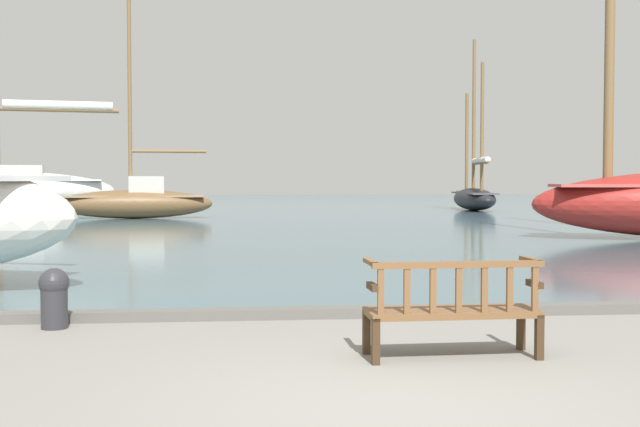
# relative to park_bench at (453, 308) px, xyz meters

# --- Properties ---
(ground_plane) EXTENTS (160.00, 160.00, 0.00)m
(ground_plane) POSITION_rel_park_bench_xyz_m (-0.85, -1.55, -0.47)
(ground_plane) COLOR gray
(harbor_water) EXTENTS (100.00, 80.00, 0.08)m
(harbor_water) POSITION_rel_park_bench_xyz_m (-0.85, 42.45, -0.43)
(harbor_water) COLOR #476670
(harbor_water) RESTS_ON ground
(quay_edge_kerb) EXTENTS (40.00, 0.30, 0.12)m
(quay_edge_kerb) POSITION_rel_park_bench_xyz_m (-0.85, 2.30, -0.41)
(quay_edge_kerb) COLOR #5B5954
(quay_edge_kerb) RESTS_ON ground
(park_bench) EXTENTS (1.61, 0.57, 0.92)m
(park_bench) POSITION_rel_park_bench_xyz_m (0.00, 0.00, 0.00)
(park_bench) COLOR #3D2A19
(park_bench) RESTS_ON ground
(sailboat_outer_port) EXTENTS (13.22, 4.85, 16.68)m
(sailboat_outer_port) POSITION_rel_park_bench_xyz_m (-14.38, 36.23, 0.92)
(sailboat_outer_port) COLOR silver
(sailboat_outer_port) RESTS_ON harbor_water
(sailboat_nearest_port) EXTENTS (2.34, 8.40, 8.97)m
(sailboat_nearest_port) POSITION_rel_park_bench_xyz_m (10.21, 34.00, 0.40)
(sailboat_nearest_port) COLOR black
(sailboat_nearest_port) RESTS_ON harbor_water
(sailboat_outer_starboard) EXTENTS (6.53, 2.31, 9.03)m
(sailboat_outer_starboard) POSITION_rel_park_bench_xyz_m (-6.35, 26.38, 0.34)
(sailboat_outer_starboard) COLOR brown
(sailboat_outer_starboard) RESTS_ON harbor_water
(mooring_bollard) EXTENTS (0.33, 0.33, 0.68)m
(mooring_bollard) POSITION_rel_park_bench_xyz_m (-4.04, 1.87, -0.10)
(mooring_bollard) COLOR #2D2D33
(mooring_bollard) RESTS_ON ground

